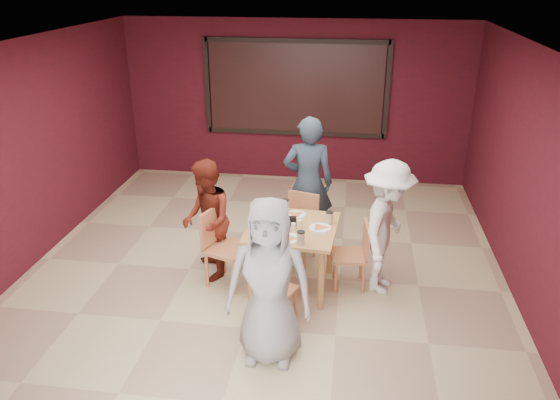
# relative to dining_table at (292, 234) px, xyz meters

# --- Properties ---
(floor) EXTENTS (7.00, 7.00, 0.00)m
(floor) POSITION_rel_dining_table_xyz_m (-0.39, 0.21, -0.70)
(floor) COLOR #BFB285
(floor) RESTS_ON ground
(window_blinds) EXTENTS (3.00, 0.02, 1.50)m
(window_blinds) POSITION_rel_dining_table_xyz_m (-0.39, 3.66, 0.95)
(window_blinds) COLOR black
(dining_table) EXTENTS (1.08, 1.08, 0.95)m
(dining_table) POSITION_rel_dining_table_xyz_m (0.00, 0.00, 0.00)
(dining_table) COLOR tan
(dining_table) RESTS_ON floor
(chair_front) EXTENTS (0.48, 0.48, 0.77)m
(chair_front) POSITION_rel_dining_table_xyz_m (-0.11, -0.78, -0.26)
(chair_front) COLOR #C87A4D
(chair_front) RESTS_ON floor
(chair_back) EXTENTS (0.54, 0.54, 0.89)m
(chair_back) POSITION_rel_dining_table_xyz_m (0.01, 0.71, -0.19)
(chair_back) COLOR #C87A4D
(chair_back) RESTS_ON floor
(chair_left) EXTENTS (0.59, 0.59, 0.96)m
(chair_left) POSITION_rel_dining_table_xyz_m (-0.85, -0.02, -0.16)
(chair_left) COLOR #C87A4D
(chair_left) RESTS_ON floor
(chair_right) EXTENTS (0.44, 0.44, 0.83)m
(chair_right) POSITION_rel_dining_table_xyz_m (0.75, 0.11, -0.23)
(chair_right) COLOR #C87A4D
(chair_right) RESTS_ON floor
(diner_front) EXTENTS (0.83, 0.54, 1.70)m
(diner_front) POSITION_rel_dining_table_xyz_m (-0.07, -1.31, 0.15)
(diner_front) COLOR gray
(diner_front) RESTS_ON floor
(diner_back) EXTENTS (0.70, 0.50, 1.83)m
(diner_back) POSITION_rel_dining_table_xyz_m (0.08, 1.10, 0.22)
(diner_back) COLOR #29394A
(diner_back) RESTS_ON floor
(diner_left) EXTENTS (0.80, 0.89, 1.50)m
(diner_left) POSITION_rel_dining_table_xyz_m (-1.06, 0.12, 0.05)
(diner_left) COLOR #5E1C12
(diner_left) RESTS_ON floor
(diner_right) EXTENTS (0.85, 1.17, 1.62)m
(diner_right) POSITION_rel_dining_table_xyz_m (1.08, 0.10, 0.11)
(diner_right) COLOR white
(diner_right) RESTS_ON floor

